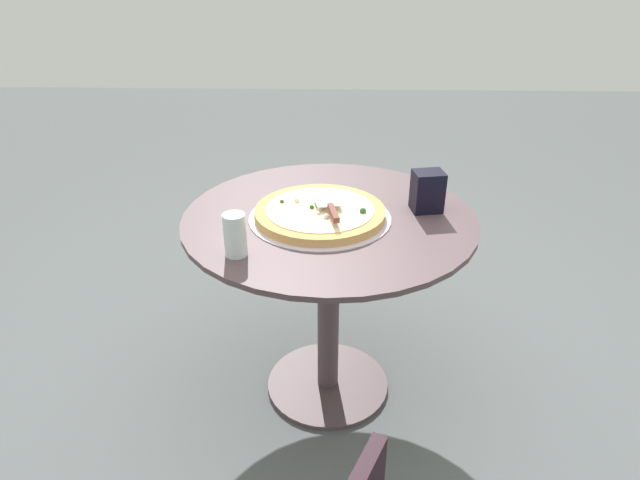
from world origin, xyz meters
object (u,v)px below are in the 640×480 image
at_px(pizza_on_tray, 320,213).
at_px(drinking_cup, 235,235).
at_px(pizza_server, 331,207).
at_px(napkin_dispenser, 427,191).
at_px(patio_table, 329,263).

relative_size(pizza_on_tray, drinking_cup, 3.66).
bearing_deg(pizza_server, pizza_on_tray, 132.45).
bearing_deg(napkin_dispenser, pizza_server, -170.87).
bearing_deg(napkin_dispenser, drinking_cup, -161.19).
relative_size(drinking_cup, napkin_dispenser, 0.94).
relative_size(patio_table, pizza_server, 4.46).
xyz_separation_m(pizza_server, napkin_dispenser, (0.32, 0.11, 0.01)).
bearing_deg(pizza_server, napkin_dispenser, 18.96).
distance_m(patio_table, pizza_on_tray, 0.20).
distance_m(patio_table, pizza_server, 0.25).
height_order(patio_table, pizza_server, pizza_server).
height_order(pizza_on_tray, napkin_dispenser, napkin_dispenser).
relative_size(pizza_server, napkin_dispenser, 1.60).
height_order(patio_table, drinking_cup, drinking_cup).
distance_m(pizza_server, drinking_cup, 0.34).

